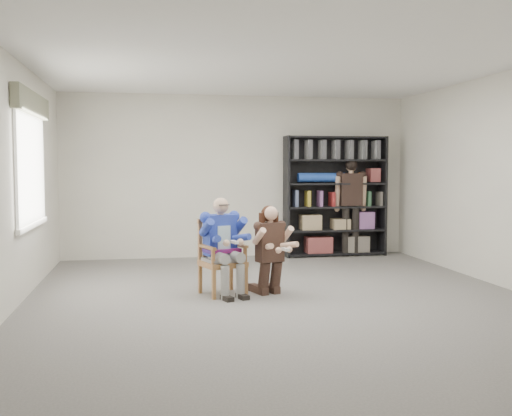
{
  "coord_description": "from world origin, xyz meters",
  "views": [
    {
      "loc": [
        -1.54,
        -6.82,
        1.58
      ],
      "look_at": [
        -0.2,
        0.6,
        1.05
      ],
      "focal_mm": 42.0,
      "sensor_mm": 36.0,
      "label": 1
    }
  ],
  "objects": [
    {
      "name": "armchair",
      "position": [
        -0.65,
        0.41,
        0.46
      ],
      "size": [
        0.67,
        0.66,
        0.93
      ],
      "primitive_type": null,
      "rotation": [
        0.0,
        0.0,
        0.32
      ],
      "color": "olive",
      "rests_on": "floor"
    },
    {
      "name": "window_left",
      "position": [
        -2.95,
        1.0,
        1.63
      ],
      "size": [
        0.16,
        2.0,
        1.75
      ],
      "primitive_type": null,
      "color": "white",
      "rests_on": "room_shell"
    },
    {
      "name": "seated_man",
      "position": [
        -0.65,
        0.41,
        0.6
      ],
      "size": [
        0.72,
        0.85,
        1.21
      ],
      "primitive_type": null,
      "rotation": [
        0.0,
        0.0,
        0.32
      ],
      "color": "#18269B",
      "rests_on": "floor"
    },
    {
      "name": "kneeling_woman",
      "position": [
        -0.07,
        0.29,
        0.55
      ],
      "size": [
        0.67,
        0.85,
        1.1
      ],
      "primitive_type": null,
      "rotation": [
        0.0,
        0.0,
        0.32
      ],
      "color": "#37201D",
      "rests_on": "floor"
    },
    {
      "name": "standing_man",
      "position": [
        1.96,
        3.19,
        0.85
      ],
      "size": [
        0.55,
        0.35,
        1.71
      ],
      "primitive_type": null,
      "rotation": [
        0.0,
        0.0,
        -0.1
      ],
      "color": "black",
      "rests_on": "floor"
    },
    {
      "name": "room_shell",
      "position": [
        0.0,
        0.0,
        1.4
      ],
      "size": [
        6.0,
        7.0,
        2.8
      ],
      "primitive_type": null,
      "color": "white",
      "rests_on": "ground"
    },
    {
      "name": "bookshelf",
      "position": [
        1.7,
        3.28,
        1.05
      ],
      "size": [
        1.8,
        0.38,
        2.1
      ],
      "primitive_type": null,
      "color": "black",
      "rests_on": "floor"
    },
    {
      "name": "floor",
      "position": [
        0.0,
        0.0,
        0.0
      ],
      "size": [
        6.0,
        7.0,
        0.01
      ],
      "primitive_type": "cube",
      "color": "#63605D",
      "rests_on": "ground"
    }
  ]
}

